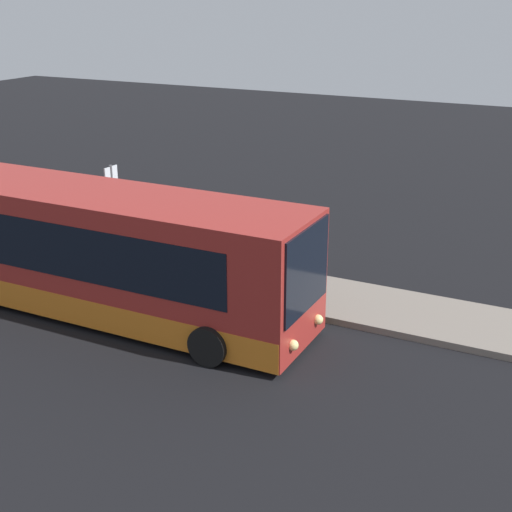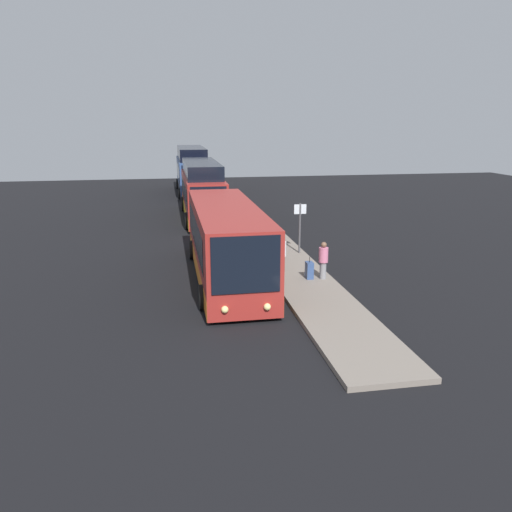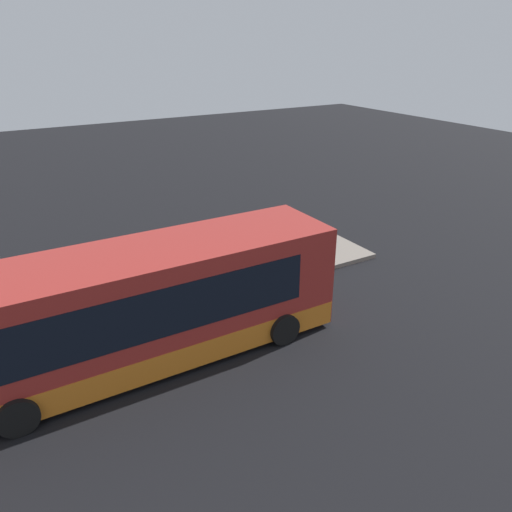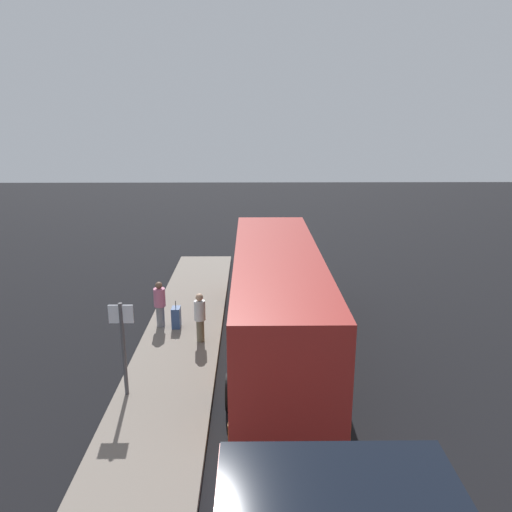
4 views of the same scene
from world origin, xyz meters
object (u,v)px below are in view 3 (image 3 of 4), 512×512
suitcase (149,282)px  sign_post (1,270)px  passenger_boarding (145,262)px  passenger_waiting (123,287)px  bus_lead (139,309)px

suitcase → sign_post: bearing=170.7°
sign_post → passenger_boarding: bearing=-1.8°
passenger_boarding → suitcase: 0.74m
passenger_boarding → sign_post: bearing=178.2°
suitcase → sign_post: sign_post is taller
suitcase → passenger_waiting: bearing=-139.8°
passenger_boarding → suitcase: size_ratio=1.66×
passenger_waiting → sign_post: sign_post is taller
suitcase → sign_post: 4.40m
suitcase → bus_lead: bearing=-111.9°
sign_post → bus_lead: bearing=-54.6°
passenger_waiting → sign_post: (-3.09, 1.60, 0.68)m
passenger_waiting → sign_post: size_ratio=0.64×
bus_lead → passenger_waiting: bearing=84.1°
passenger_boarding → sign_post: sign_post is taller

